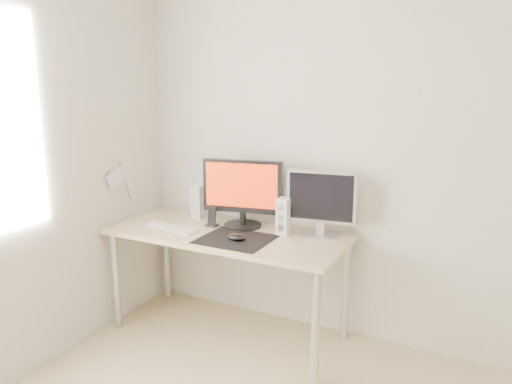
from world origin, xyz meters
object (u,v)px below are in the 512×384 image
(mouse, at_px, (236,237))
(desk, at_px, (228,243))
(main_monitor, at_px, (242,191))
(keyboard, at_px, (171,228))
(second_monitor, at_px, (321,200))
(speaker_right, at_px, (284,216))
(speaker_left, at_px, (198,202))
(phone_dock, at_px, (212,221))

(mouse, height_order, desk, mouse)
(main_monitor, bearing_deg, keyboard, -146.83)
(second_monitor, relative_size, speaker_right, 1.85)
(second_monitor, xyz_separation_m, keyboard, (-0.96, -0.31, -0.23))
(speaker_left, xyz_separation_m, speaker_right, (0.71, -0.07, 0.00))
(second_monitor, bearing_deg, mouse, -142.74)
(speaker_right, bearing_deg, desk, -161.01)
(desk, bearing_deg, second_monitor, 18.14)
(main_monitor, xyz_separation_m, speaker_right, (0.32, -0.03, -0.13))
(main_monitor, bearing_deg, desk, -101.87)
(desk, xyz_separation_m, second_monitor, (0.58, 0.19, 0.32))
(mouse, height_order, second_monitor, second_monitor)
(mouse, xyz_separation_m, desk, (-0.15, 0.14, -0.10))
(mouse, bearing_deg, phone_dock, 146.33)
(main_monitor, xyz_separation_m, keyboard, (-0.41, -0.27, -0.25))
(speaker_right, height_order, keyboard, speaker_right)
(speaker_left, distance_m, phone_dock, 0.25)
(phone_dock, bearing_deg, speaker_left, 145.70)
(speaker_right, bearing_deg, mouse, -128.26)
(desk, distance_m, phone_dock, 0.21)
(speaker_left, bearing_deg, mouse, -33.92)
(mouse, relative_size, main_monitor, 0.22)
(mouse, xyz_separation_m, main_monitor, (-0.11, 0.29, 0.23))
(phone_dock, bearing_deg, second_monitor, 9.99)
(speaker_left, bearing_deg, main_monitor, -6.53)
(main_monitor, distance_m, speaker_left, 0.41)
(main_monitor, height_order, speaker_right, main_monitor)
(speaker_right, height_order, phone_dock, speaker_right)
(mouse, bearing_deg, speaker_left, 146.08)
(desk, height_order, phone_dock, phone_dock)
(keyboard, xyz_separation_m, phone_dock, (0.22, 0.18, 0.03))
(main_monitor, height_order, speaker_left, main_monitor)
(keyboard, distance_m, phone_dock, 0.29)
(phone_dock, bearing_deg, main_monitor, 25.44)
(mouse, bearing_deg, keyboard, 177.29)
(mouse, xyz_separation_m, second_monitor, (0.44, 0.33, 0.22))
(speaker_right, relative_size, keyboard, 0.57)
(speaker_left, distance_m, keyboard, 0.33)
(desk, relative_size, second_monitor, 3.55)
(main_monitor, height_order, keyboard, main_monitor)
(desk, xyz_separation_m, speaker_right, (0.35, 0.12, 0.20))
(second_monitor, xyz_separation_m, speaker_left, (-0.94, 0.00, -0.12))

